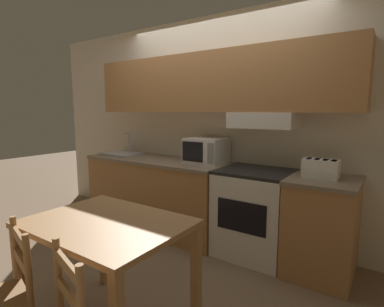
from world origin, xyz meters
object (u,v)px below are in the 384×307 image
(stove_range, at_px, (254,212))
(microwave, at_px, (207,150))
(toaster, at_px, (321,168))
(sink_basin, at_px, (122,153))
(dining_table, at_px, (107,237))

(stove_range, relative_size, microwave, 2.04)
(toaster, relative_size, sink_basin, 0.64)
(stove_range, relative_size, sink_basin, 1.83)
(toaster, relative_size, dining_table, 0.30)
(toaster, distance_m, sink_basin, 2.51)
(sink_basin, relative_size, dining_table, 0.47)
(toaster, height_order, dining_table, toaster)
(stove_range, xyz_separation_m, sink_basin, (-1.90, -0.01, 0.46))
(stove_range, xyz_separation_m, microwave, (-0.64, 0.11, 0.58))
(microwave, relative_size, sink_basin, 0.90)
(dining_table, bearing_deg, microwave, 99.08)
(toaster, xyz_separation_m, dining_table, (-0.98, -1.56, -0.31))
(sink_basin, distance_m, dining_table, 2.20)
(toaster, xyz_separation_m, sink_basin, (-2.51, -0.00, -0.07))
(microwave, xyz_separation_m, sink_basin, (-1.26, -0.11, -0.12))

